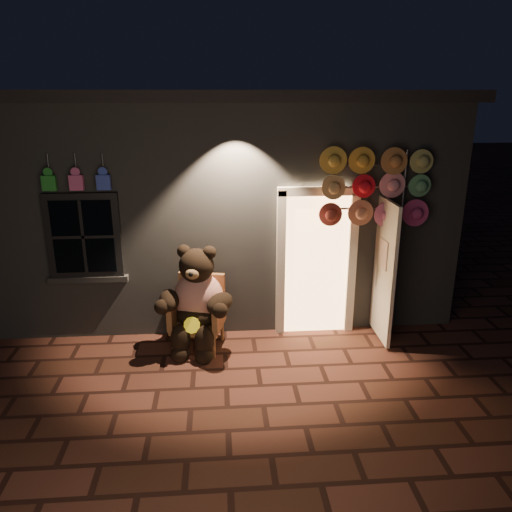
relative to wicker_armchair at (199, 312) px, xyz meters
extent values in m
plane|color=brown|center=(0.35, -1.13, -0.50)|extent=(60.00, 60.00, 0.00)
cube|color=slate|center=(0.35, 2.87, 1.15)|extent=(7.00, 5.00, 3.30)
cube|color=black|center=(0.35, 2.87, 2.88)|extent=(7.30, 5.30, 0.16)
cube|color=black|center=(-1.55, 0.33, 1.05)|extent=(1.00, 0.10, 1.20)
cube|color=black|center=(-1.55, 0.30, 1.05)|extent=(0.82, 0.06, 1.02)
cube|color=slate|center=(-1.55, 0.33, 0.42)|extent=(1.10, 0.14, 0.08)
cube|color=#F5B56E|center=(1.70, 0.35, 0.55)|extent=(0.92, 0.10, 2.10)
cube|color=beige|center=(1.18, 0.31, 0.55)|extent=(0.12, 0.12, 2.20)
cube|color=beige|center=(2.22, 0.31, 0.55)|extent=(0.12, 0.12, 2.20)
cube|color=beige|center=(1.70, 0.31, 1.63)|extent=(1.16, 0.12, 0.12)
cube|color=beige|center=(2.60, -0.03, 0.55)|extent=(0.05, 0.80, 2.00)
cube|color=#268C2B|center=(-1.90, 0.25, 1.80)|extent=(0.18, 0.07, 0.20)
cylinder|color=#59595E|center=(-1.90, 0.31, 2.05)|extent=(0.02, 0.02, 0.25)
cube|color=#CE548B|center=(-1.55, 0.25, 1.80)|extent=(0.18, 0.07, 0.20)
cylinder|color=#59595E|center=(-1.55, 0.31, 2.05)|extent=(0.02, 0.02, 0.25)
cube|color=#3349B3|center=(-1.20, 0.25, 1.80)|extent=(0.18, 0.07, 0.20)
cylinder|color=#59595E|center=(-1.20, 0.31, 2.05)|extent=(0.02, 0.02, 0.25)
cube|color=#A67A40|center=(-0.02, -0.08, -0.15)|extent=(0.78, 0.75, 0.09)
cube|color=#A67A40|center=(0.05, 0.20, 0.18)|extent=(0.66, 0.22, 0.66)
cube|color=#A67A40|center=(-0.33, -0.03, 0.03)|extent=(0.20, 0.57, 0.38)
cube|color=#A67A40|center=(0.28, -0.17, 0.03)|extent=(0.20, 0.57, 0.38)
cylinder|color=#A67A40|center=(-0.35, -0.27, -0.35)|extent=(0.05, 0.05, 0.30)
cylinder|color=#A67A40|center=(0.20, -0.40, -0.35)|extent=(0.05, 0.05, 0.30)
cylinder|color=#A67A40|center=(-0.24, 0.24, -0.35)|extent=(0.05, 0.05, 0.30)
cylinder|color=#A67A40|center=(0.32, 0.11, -0.35)|extent=(0.05, 0.05, 0.30)
ellipsoid|color=red|center=(0.00, -0.03, 0.23)|extent=(0.80, 0.70, 0.73)
ellipsoid|color=black|center=(-0.01, -0.11, 0.02)|extent=(0.67, 0.60, 0.34)
sphere|color=black|center=(-0.01, -0.08, 0.71)|extent=(0.57, 0.57, 0.47)
sphere|color=black|center=(-0.17, -0.01, 0.90)|extent=(0.18, 0.18, 0.18)
sphere|color=black|center=(0.17, -0.09, 0.90)|extent=(0.18, 0.18, 0.18)
ellipsoid|color=olive|center=(-0.06, -0.29, 0.67)|extent=(0.21, 0.17, 0.15)
ellipsoid|color=black|center=(-0.39, -0.17, 0.26)|extent=(0.32, 0.51, 0.27)
ellipsoid|color=black|center=(0.29, -0.33, 0.26)|extent=(0.48, 0.55, 0.27)
ellipsoid|color=black|center=(-0.24, -0.37, -0.23)|extent=(0.27, 0.27, 0.45)
ellipsoid|color=black|center=(0.08, -0.44, -0.23)|extent=(0.27, 0.27, 0.45)
sphere|color=black|center=(-0.26, -0.43, -0.42)|extent=(0.25, 0.25, 0.25)
sphere|color=black|center=(0.06, -0.50, -0.42)|extent=(0.25, 0.25, 0.25)
cylinder|color=yellow|center=(-0.08, -0.41, -0.01)|extent=(0.24, 0.14, 0.22)
cylinder|color=#59595E|center=(2.88, 0.25, 0.84)|extent=(0.04, 0.04, 2.69)
cylinder|color=#59595E|center=(2.58, 0.23, 1.99)|extent=(1.20, 0.03, 0.03)
cylinder|color=#59595E|center=(2.58, 0.23, 1.69)|extent=(1.20, 0.03, 0.03)
cylinder|color=#59595E|center=(2.58, 0.23, 1.39)|extent=(1.20, 0.03, 0.03)
cylinder|color=gold|center=(1.85, 0.17, 2.04)|extent=(0.34, 0.11, 0.34)
cylinder|color=gold|center=(2.25, 0.14, 2.04)|extent=(0.34, 0.11, 0.34)
cylinder|color=#B7733D|center=(2.65, 0.11, 2.04)|extent=(0.34, 0.11, 0.34)
cylinder|color=tan|center=(3.05, 0.17, 2.04)|extent=(0.34, 0.11, 0.34)
cylinder|color=tan|center=(1.85, 0.14, 1.69)|extent=(0.34, 0.11, 0.34)
cylinder|color=red|center=(2.25, 0.11, 1.69)|extent=(0.34, 0.11, 0.34)
cylinder|color=pink|center=(2.65, 0.17, 1.69)|extent=(0.34, 0.11, 0.34)
cylinder|color=#5B9D6A|center=(3.05, 0.14, 1.69)|extent=(0.34, 0.11, 0.34)
cylinder|color=#A33A2D|center=(1.85, 0.11, 1.34)|extent=(0.34, 0.11, 0.34)
cylinder|color=#B87659|center=(2.25, 0.17, 1.34)|extent=(0.34, 0.11, 0.34)
cylinder|color=#D26A92|center=(2.65, 0.14, 1.34)|extent=(0.34, 0.11, 0.34)
cylinder|color=#CC3D7A|center=(3.05, 0.11, 1.34)|extent=(0.34, 0.11, 0.34)
camera|label=1|loc=(0.30, -6.43, 2.92)|focal=35.00mm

